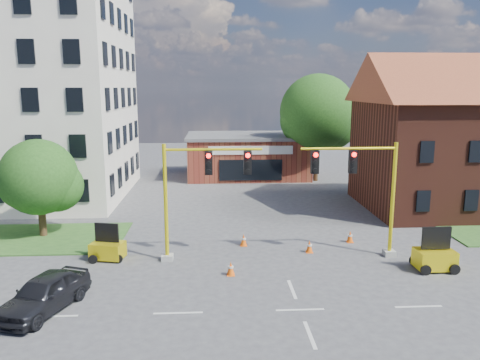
{
  "coord_description": "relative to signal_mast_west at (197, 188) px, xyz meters",
  "views": [
    {
      "loc": [
        -3.48,
        -17.68,
        8.98
      ],
      "look_at": [
        -1.92,
        10.0,
        3.51
      ],
      "focal_mm": 35.0,
      "sensor_mm": 36.0,
      "label": 1
    }
  ],
  "objects": [
    {
      "name": "ground",
      "position": [
        4.36,
        -6.0,
        -3.92
      ],
      "size": [
        120.0,
        120.0,
        0.0
      ],
      "primitive_type": "plane",
      "color": "#424244",
      "rests_on": "ground"
    },
    {
      "name": "lane_markings",
      "position": [
        4.36,
        -9.0,
        -3.91
      ],
      "size": [
        60.0,
        36.0,
        0.01
      ],
      "primitive_type": null,
      "color": "silver",
      "rests_on": "ground"
    },
    {
      "name": "office_block",
      "position": [
        -15.64,
        15.91,
        6.39
      ],
      "size": [
        18.4,
        15.4,
        20.6
      ],
      "color": "silver",
      "rests_on": "ground"
    },
    {
      "name": "brick_shop",
      "position": [
        4.36,
        23.99,
        -1.76
      ],
      "size": [
        12.4,
        8.4,
        4.3
      ],
      "color": "maroon",
      "rests_on": "ground"
    },
    {
      "name": "tree_large",
      "position": [
        11.23,
        21.08,
        2.48
      ],
      "size": [
        7.66,
        7.29,
        10.33
      ],
      "color": "#3C2A16",
      "rests_on": "ground"
    },
    {
      "name": "tree_nw_front",
      "position": [
        -9.41,
        4.58,
        -0.36
      ],
      "size": [
        4.81,
        4.58,
        6.01
      ],
      "color": "#3C2A16",
      "rests_on": "ground"
    },
    {
      "name": "signal_mast_west",
      "position": [
        0.0,
        0.0,
        0.0
      ],
      "size": [
        5.3,
        0.6,
        6.2
      ],
      "color": "gray",
      "rests_on": "ground"
    },
    {
      "name": "signal_mast_east",
      "position": [
        8.71,
        0.0,
        0.0
      ],
      "size": [
        5.3,
        0.6,
        6.2
      ],
      "color": "gray",
      "rests_on": "ground"
    },
    {
      "name": "trailer_west",
      "position": [
        -4.81,
        0.31,
        -3.32
      ],
      "size": [
        1.89,
        1.47,
        1.91
      ],
      "rotation": [
        0.0,
        0.0,
        -0.23
      ],
      "color": "yellow",
      "rests_on": "ground"
    },
    {
      "name": "trailer_east",
      "position": [
        11.86,
        -2.08,
        -3.25
      ],
      "size": [
        1.89,
        1.28,
        2.13
      ],
      "rotation": [
        0.0,
        0.0,
        0.02
      ],
      "color": "yellow",
      "rests_on": "ground"
    },
    {
      "name": "cone_a",
      "position": [
        1.64,
        -2.21,
        -3.58
      ],
      "size": [
        0.4,
        0.4,
        0.7
      ],
      "color": "#FF5D0D",
      "rests_on": "ground"
    },
    {
      "name": "cone_b",
      "position": [
        2.54,
        2.08,
        -3.58
      ],
      "size": [
        0.4,
        0.4,
        0.7
      ],
      "color": "#FF5D0D",
      "rests_on": "ground"
    },
    {
      "name": "cone_c",
      "position": [
        6.11,
        0.76,
        -3.58
      ],
      "size": [
        0.4,
        0.4,
        0.7
      ],
      "color": "#FF5D0D",
      "rests_on": "ground"
    },
    {
      "name": "cone_d",
      "position": [
        8.87,
        2.36,
        -3.58
      ],
      "size": [
        0.4,
        0.4,
        0.7
      ],
      "color": "#FF5D0D",
      "rests_on": "ground"
    },
    {
      "name": "pickup_white",
      "position": [
        15.08,
        6.86,
        -3.25
      ],
      "size": [
        5.31,
        3.71,
        1.34
      ],
      "primitive_type": "imported",
      "rotation": [
        0.0,
        0.0,
        1.23
      ],
      "color": "white",
      "rests_on": "ground"
    },
    {
      "name": "sedan_dark",
      "position": [
        -6.1,
        -5.47,
        -3.16
      ],
      "size": [
        3.22,
        4.8,
        1.52
      ],
      "primitive_type": "imported",
      "rotation": [
        0.0,
        0.0,
        -0.35
      ],
      "color": "black",
      "rests_on": "ground"
    }
  ]
}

